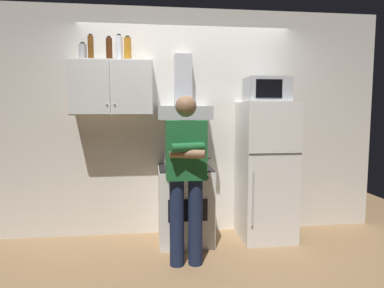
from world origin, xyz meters
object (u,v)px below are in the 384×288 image
at_px(stove_oven, 185,204).
at_px(microwave, 267,90).
at_px(refrigerator, 266,171).
at_px(bottle_liquor_amber, 128,49).
at_px(cooking_pot, 198,162).
at_px(bottle_rum_dark, 109,49).
at_px(bottle_vodka_clear, 119,48).
at_px(range_hood, 184,102).
at_px(bottle_beer_brown, 91,48).
at_px(bottle_canister_steel, 83,52).
at_px(upper_cabinet, 112,88).
at_px(person_standing, 186,174).

height_order(stove_oven, microwave, microwave).
distance_m(refrigerator, bottle_liquor_amber, 2.10).
relative_size(cooking_pot, bottle_rum_dark, 1.09).
distance_m(cooking_pot, bottle_vodka_clear, 1.54).
height_order(microwave, bottle_rum_dark, bottle_rum_dark).
xyz_separation_m(range_hood, bottle_beer_brown, (-1.02, -0.02, 0.58)).
xyz_separation_m(bottle_liquor_amber, bottle_canister_steel, (-0.48, -0.01, -0.04)).
bearing_deg(upper_cabinet, range_hood, 0.09).
height_order(microwave, bottle_canister_steel, bottle_canister_steel).
height_order(refrigerator, cooking_pot, refrigerator).
bearing_deg(bottle_canister_steel, microwave, -3.47).
height_order(microwave, bottle_vodka_clear, bottle_vodka_clear).
bearing_deg(bottle_vodka_clear, bottle_rum_dark, -158.45).
bearing_deg(refrigerator, microwave, 90.90).
bearing_deg(range_hood, bottle_rum_dark, -179.49).
bearing_deg(cooking_pot, person_standing, -110.30).
bearing_deg(bottle_beer_brown, microwave, -2.53).
distance_m(refrigerator, person_standing, 1.17).
height_order(refrigerator, bottle_vodka_clear, bottle_vodka_clear).
bearing_deg(bottle_vodka_clear, upper_cabinet, -156.46).
bearing_deg(microwave, bottle_canister_steel, 176.53).
xyz_separation_m(microwave, bottle_canister_steel, (-2.06, 0.13, 0.40)).
distance_m(person_standing, cooking_pot, 0.52).
distance_m(stove_oven, bottle_liquor_amber, 1.86).
bearing_deg(microwave, bottle_vodka_clear, 175.15).
relative_size(microwave, bottle_vodka_clear, 1.62).
height_order(stove_oven, bottle_vodka_clear, bottle_vodka_clear).
distance_m(bottle_rum_dark, bottle_vodka_clear, 0.11).
bearing_deg(bottle_vodka_clear, person_standing, -48.87).
bearing_deg(bottle_rum_dark, range_hood, 0.51).
height_order(microwave, bottle_liquor_amber, bottle_liquor_amber).
xyz_separation_m(stove_oven, bottle_rum_dark, (-0.82, 0.12, 1.74)).
xyz_separation_m(upper_cabinet, refrigerator, (1.75, -0.12, -0.95)).
height_order(cooking_pot, bottle_canister_steel, bottle_canister_steel).
relative_size(cooking_pot, bottle_liquor_amber, 1.03).
height_order(stove_oven, bottle_liquor_amber, bottle_liquor_amber).
bearing_deg(refrigerator, bottle_canister_steel, 176.02).
distance_m(range_hood, microwave, 0.97).
bearing_deg(person_standing, refrigerator, 31.23).
height_order(upper_cabinet, cooking_pot, upper_cabinet).
bearing_deg(microwave, cooking_pot, -170.43).
bearing_deg(person_standing, range_hood, 86.09).
bearing_deg(bottle_vodka_clear, bottle_canister_steel, -177.59).
distance_m(upper_cabinet, person_standing, 1.35).
distance_m(bottle_canister_steel, bottle_vodka_clear, 0.39).
distance_m(refrigerator, bottle_canister_steel, 2.46).
bearing_deg(microwave, bottle_rum_dark, 176.77).
distance_m(cooking_pot, bottle_canister_steel, 1.75).
height_order(person_standing, bottle_liquor_amber, bottle_liquor_amber).
xyz_separation_m(upper_cabinet, bottle_beer_brown, (-0.22, -0.02, 0.43)).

